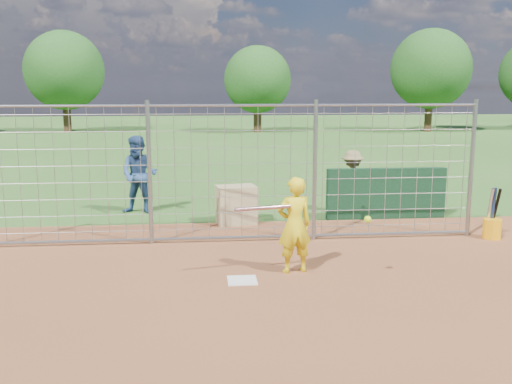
{
  "coord_description": "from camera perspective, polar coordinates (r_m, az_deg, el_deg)",
  "views": [
    {
      "loc": [
        -0.56,
        -8.21,
        2.82
      ],
      "look_at": [
        0.3,
        0.8,
        1.15
      ],
      "focal_mm": 40.0,
      "sensor_mm": 36.0,
      "label": 1
    }
  ],
  "objects": [
    {
      "name": "bystander_c",
      "position": [
        13.14,
        9.59,
        1.06
      ],
      "size": [
        0.95,
        0.58,
        1.42
      ],
      "primitive_type": "imported",
      "rotation": [
        0.0,
        0.0,
        3.09
      ],
      "color": "olive",
      "rests_on": "ground"
    },
    {
      "name": "dugout_wall",
      "position": [
        12.66,
        12.87,
        -0.15
      ],
      "size": [
        2.6,
        0.2,
        1.1
      ],
      "primitive_type": "cube",
      "color": "#11381E",
      "rests_on": "ground"
    },
    {
      "name": "tree_line",
      "position": [
        36.54,
        0.34,
        11.84
      ],
      "size": [
        44.66,
        6.72,
        6.48
      ],
      "color": "#3F2B19",
      "rests_on": "ground"
    },
    {
      "name": "bucket_with_bats",
      "position": [
        11.64,
        22.53,
        -3.14
      ],
      "size": [
        0.34,
        0.36,
        0.98
      ],
      "color": "#FFAB0D",
      "rests_on": "ground"
    },
    {
      "name": "equipment_in_play",
      "position": [
        8.37,
        3.18,
        -1.88
      ],
      "size": [
        1.97,
        0.53,
        0.21
      ],
      "color": "silver",
      "rests_on": "ground"
    },
    {
      "name": "batter",
      "position": [
        8.72,
        3.86,
        -3.33
      ],
      "size": [
        0.6,
        0.45,
        1.49
      ],
      "primitive_type": "imported",
      "rotation": [
        0.0,
        0.0,
        3.33
      ],
      "color": "yellow",
      "rests_on": "ground"
    },
    {
      "name": "bystander_a",
      "position": [
        13.05,
        -11.59,
        1.68
      ],
      "size": [
        0.99,
        0.85,
        1.76
      ],
      "primitive_type": "imported",
      "rotation": [
        0.0,
        0.0,
        -0.23
      ],
      "color": "navy",
      "rests_on": "ground"
    },
    {
      "name": "ground",
      "position": [
        8.7,
        -1.48,
        -8.47
      ],
      "size": [
        100.0,
        100.0,
        0.0
      ],
      "primitive_type": "plane",
      "color": "#2D591E",
      "rests_on": "ground"
    },
    {
      "name": "equipment_bin",
      "position": [
        11.9,
        -1.98,
        -1.29
      ],
      "size": [
        0.89,
        0.69,
        0.8
      ],
      "primitive_type": "cube",
      "rotation": [
        0.0,
        0.0,
        0.18
      ],
      "color": "tan",
      "rests_on": "ground"
    },
    {
      "name": "infield_dirt",
      "position": [
        5.95,
        0.64,
        -17.78
      ],
      "size": [
        18.0,
        18.0,
        0.0
      ],
      "primitive_type": "plane",
      "color": "brown",
      "rests_on": "ground"
    },
    {
      "name": "backstop_fence",
      "position": [
        10.34,
        -2.29,
        1.76
      ],
      "size": [
        9.08,
        0.08,
        2.6
      ],
      "color": "gray",
      "rests_on": "ground"
    },
    {
      "name": "home_plate",
      "position": [
        8.51,
        -1.39,
        -8.84
      ],
      "size": [
        0.43,
        0.43,
        0.02
      ],
      "primitive_type": "cube",
      "color": "silver",
      "rests_on": "ground"
    }
  ]
}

